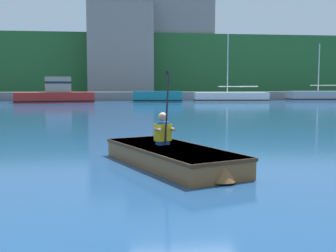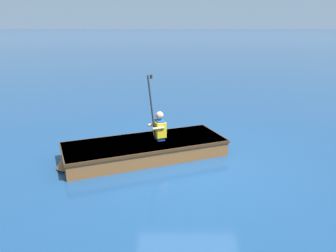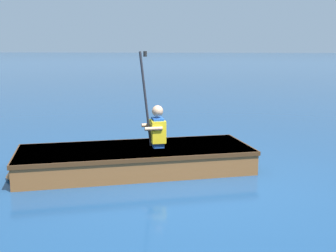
{
  "view_description": "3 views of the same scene",
  "coord_description": "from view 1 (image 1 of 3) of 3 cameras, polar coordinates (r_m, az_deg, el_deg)",
  "views": [
    {
      "loc": [
        -1.51,
        -8.8,
        1.5
      ],
      "look_at": [
        -0.52,
        -0.48,
        0.71
      ],
      "focal_mm": 45.0,
      "sensor_mm": 36.0,
      "label": 1
    },
    {
      "loc": [
        6.15,
        -0.47,
        2.82
      ],
      "look_at": [
        -0.52,
        -0.48,
        0.71
      ],
      "focal_mm": 35.0,
      "sensor_mm": 36.0,
      "label": 2
    },
    {
      "loc": [
        5.49,
        0.5,
        1.85
      ],
      "look_at": [
        -0.52,
        -0.48,
        0.71
      ],
      "focal_mm": 45.0,
      "sensor_mm": 36.0,
      "label": 3
    }
  ],
  "objects": [
    {
      "name": "rowboat_foreground",
      "position": [
        7.94,
        0.6,
        -3.98
      ],
      "size": [
        2.47,
        3.71,
        0.36
      ],
      "color": "brown",
      "rests_on": "ground"
    },
    {
      "name": "person_paddler",
      "position": [
        8.22,
        -0.7,
        -0.51
      ],
      "size": [
        0.43,
        0.42,
        1.44
      ],
      "color": "#1E4CA5",
      "rests_on": "rowboat_foreground"
    },
    {
      "name": "waterfront_office_block_center",
      "position": [
        57.3,
        -6.47,
        10.14
      ],
      "size": [
        8.49,
        9.27,
        12.49
      ],
      "color": "gray",
      "rests_on": "ground"
    },
    {
      "name": "moored_boat_dock_center_near",
      "position": [
        47.02,
        20.03,
        3.84
      ],
      "size": [
        6.93,
        2.93,
        5.9
      ],
      "color": "#9EA3A8",
      "rests_on": "ground"
    },
    {
      "name": "moored_boat_dock_east_inner",
      "position": [
        39.74,
        -1.34,
        3.95
      ],
      "size": [
        4.78,
        2.14,
        1.03
      ],
      "color": "#197A84",
      "rests_on": "ground"
    },
    {
      "name": "marina_dock",
      "position": [
        45.07,
        -4.88,
        4.06
      ],
      "size": [
        60.74,
        2.4,
        0.9
      ],
      "color": "slate",
      "rests_on": "ground"
    },
    {
      "name": "waterfront_apartment_right",
      "position": [
        60.77,
        0.02,
        11.41
      ],
      "size": [
        12.08,
        7.81,
        15.69
      ],
      "color": "gray",
      "rests_on": "ground"
    },
    {
      "name": "shoreline_ridge",
      "position": [
        65.97,
        -5.52,
        7.77
      ],
      "size": [
        120.0,
        20.0,
        8.49
      ],
      "color": "#28602D",
      "rests_on": "ground"
    },
    {
      "name": "ground_plane",
      "position": [
        9.06,
        2.9,
        -4.15
      ],
      "size": [
        300.0,
        300.0,
        0.0
      ],
      "primitive_type": "plane",
      "color": "navy"
    },
    {
      "name": "moored_boat_dock_west_end",
      "position": [
        42.26,
        8.51,
        3.89
      ],
      "size": [
        7.39,
        2.8,
        6.6
      ],
      "color": "white",
      "rests_on": "ground"
    },
    {
      "name": "moored_boat_dock_west_inner",
      "position": [
        40.02,
        -15.04,
        4.21
      ],
      "size": [
        7.4,
        3.84,
        2.36
      ],
      "color": "red",
      "rests_on": "ground"
    }
  ]
}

